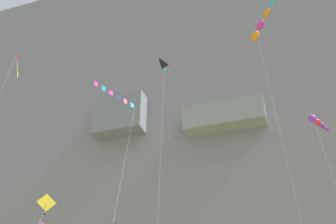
{
  "coord_description": "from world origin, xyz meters",
  "views": [
    {
      "loc": [
        8.09,
        -2.45,
        1.6
      ],
      "look_at": [
        0.78,
        19.94,
        16.95
      ],
      "focal_mm": 41.63,
      "sensor_mm": 36.0,
      "label": 1
    }
  ],
  "objects": [
    {
      "name": "kite_banner_far_right",
      "position": [
        -16.4,
        21.9,
        25.12
      ],
      "size": [
        3.77,
        3.33,
        27.59
      ],
      "color": "black",
      "rests_on": "ground"
    },
    {
      "name": "kite_diamond_high_left",
      "position": [
        -8.4,
        20.08,
        10.74
      ],
      "size": [
        3.35,
        6.11,
        12.09
      ],
      "color": "yellow",
      "rests_on": "ground"
    },
    {
      "name": "kite_windsock_front_field",
      "position": [
        12.28,
        36.34,
        23.48
      ],
      "size": [
        2.59,
        8.73,
        24.11
      ],
      "color": "purple",
      "rests_on": "ground"
    },
    {
      "name": "cliff_face",
      "position": [
        0.0,
        68.8,
        41.4
      ],
      "size": [
        180.0,
        33.47,
        82.84
      ],
      "color": "gray",
      "rests_on": "ground"
    },
    {
      "name": "kite_banner_mid_right",
      "position": [
        -6.76,
        26.02,
        23.28
      ],
      "size": [
        3.36,
        7.7,
        24.71
      ],
      "color": "black",
      "rests_on": "ground"
    },
    {
      "name": "kite_delta_low_left",
      "position": [
        -2.35,
        29.55,
        28.55
      ],
      "size": [
        1.33,
        3.43,
        29.6
      ],
      "color": "black",
      "rests_on": "ground"
    },
    {
      "name": "kite_windsock_upper_mid",
      "position": [
        8.21,
        29.68,
        32.66
      ],
      "size": [
        3.65,
        6.0,
        33.14
      ],
      "color": "orange",
      "rests_on": "ground"
    }
  ]
}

